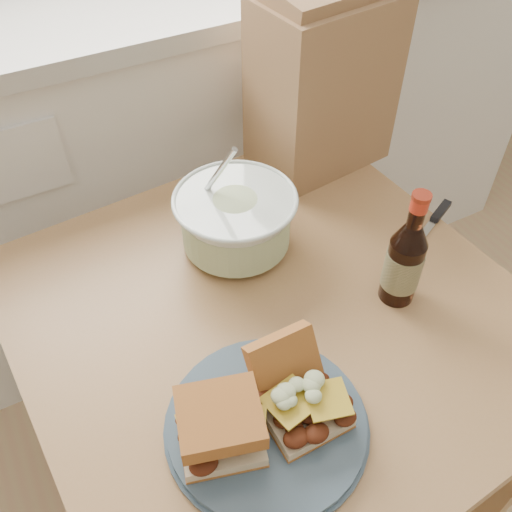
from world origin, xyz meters
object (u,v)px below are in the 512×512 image
dining_table (272,345)px  beer_bottle (404,261)px  coleslaw_bowl (236,222)px  paper_bag (323,85)px  plate (267,424)px

dining_table → beer_bottle: bearing=-22.9°
dining_table → beer_bottle: 0.28m
dining_table → coleslaw_bowl: coleslaw_bowl is taller
beer_bottle → paper_bag: size_ratio=0.64×
coleslaw_bowl → beer_bottle: (0.19, -0.24, 0.03)m
coleslaw_bowl → paper_bag: 0.35m
dining_table → beer_bottle: size_ratio=3.88×
coleslaw_bowl → plate: bearing=-110.2°
beer_bottle → paper_bag: (0.09, 0.40, 0.09)m
dining_table → coleslaw_bowl: (0.02, 0.17, 0.16)m
coleslaw_bowl → beer_bottle: size_ratio=0.99×
coleslaw_bowl → paper_bag: (0.28, 0.16, 0.12)m
dining_table → plate: plate is taller
coleslaw_bowl → beer_bottle: beer_bottle is taller
dining_table → plate: (-0.11, -0.18, 0.11)m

